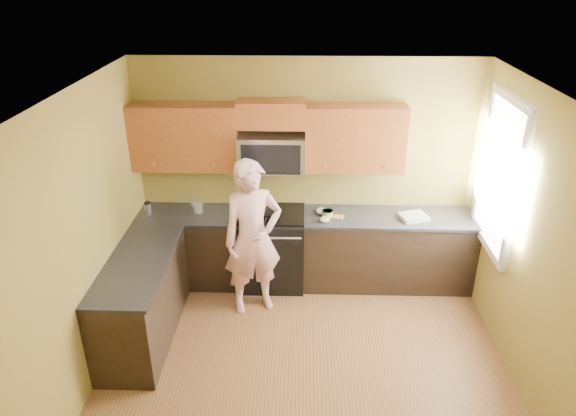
{
  "coord_description": "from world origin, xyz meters",
  "views": [
    {
      "loc": [
        -0.05,
        -3.83,
        3.68
      ],
      "look_at": [
        -0.2,
        1.3,
        1.2
      ],
      "focal_mm": 32.64,
      "sensor_mm": 36.0,
      "label": 1
    }
  ],
  "objects_px": {
    "woman": "(253,238)",
    "frying_pan": "(268,215)",
    "microwave": "(272,170)",
    "travel_mug": "(149,215)",
    "stove": "(273,248)",
    "butter_tub": "(328,216)"
  },
  "relations": [
    {
      "from": "woman",
      "to": "butter_tub",
      "type": "distance_m",
      "value": 0.98
    },
    {
      "from": "microwave",
      "to": "frying_pan",
      "type": "height_order",
      "value": "microwave"
    },
    {
      "from": "woman",
      "to": "frying_pan",
      "type": "xyz_separation_m",
      "value": [
        0.14,
        0.47,
        0.05
      ]
    },
    {
      "from": "travel_mug",
      "to": "frying_pan",
      "type": "bearing_deg",
      "value": -0.85
    },
    {
      "from": "microwave",
      "to": "travel_mug",
      "type": "height_order",
      "value": "microwave"
    },
    {
      "from": "frying_pan",
      "to": "woman",
      "type": "bearing_deg",
      "value": -101.79
    },
    {
      "from": "frying_pan",
      "to": "butter_tub",
      "type": "bearing_deg",
      "value": 8.42
    },
    {
      "from": "frying_pan",
      "to": "butter_tub",
      "type": "xyz_separation_m",
      "value": [
        0.7,
        0.05,
        -0.03
      ]
    },
    {
      "from": "microwave",
      "to": "butter_tub",
      "type": "bearing_deg",
      "value": -11.26
    },
    {
      "from": "stove",
      "to": "frying_pan",
      "type": "distance_m",
      "value": 0.48
    },
    {
      "from": "woman",
      "to": "frying_pan",
      "type": "relative_size",
      "value": 3.69
    },
    {
      "from": "stove",
      "to": "travel_mug",
      "type": "height_order",
      "value": "travel_mug"
    },
    {
      "from": "woman",
      "to": "travel_mug",
      "type": "height_order",
      "value": "woman"
    },
    {
      "from": "frying_pan",
      "to": "travel_mug",
      "type": "height_order",
      "value": "travel_mug"
    },
    {
      "from": "woman",
      "to": "frying_pan",
      "type": "distance_m",
      "value": 0.49
    },
    {
      "from": "travel_mug",
      "to": "woman",
      "type": "bearing_deg",
      "value": -21.07
    },
    {
      "from": "woman",
      "to": "frying_pan",
      "type": "height_order",
      "value": "woman"
    },
    {
      "from": "frying_pan",
      "to": "travel_mug",
      "type": "xyz_separation_m",
      "value": [
        -1.42,
        0.02,
        -0.03
      ]
    },
    {
      "from": "frying_pan",
      "to": "microwave",
      "type": "bearing_deg",
      "value": 81.08
    },
    {
      "from": "butter_tub",
      "to": "frying_pan",
      "type": "bearing_deg",
      "value": -176.03
    },
    {
      "from": "stove",
      "to": "frying_pan",
      "type": "bearing_deg",
      "value": -128.39
    },
    {
      "from": "microwave",
      "to": "butter_tub",
      "type": "xyz_separation_m",
      "value": [
        0.65,
        -0.13,
        -0.53
      ]
    }
  ]
}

